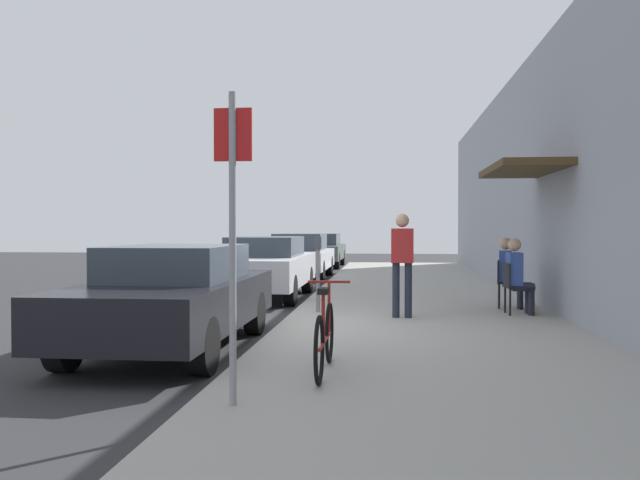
% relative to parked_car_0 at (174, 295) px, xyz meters
% --- Properties ---
extents(ground_plane, '(60.00, 60.00, 0.00)m').
position_rel_parked_car_0_xyz_m(ground_plane, '(1.10, 1.46, -0.71)').
color(ground_plane, '#2D2D30').
extents(sidewalk_slab, '(4.50, 32.00, 0.12)m').
position_rel_parked_car_0_xyz_m(sidewalk_slab, '(3.35, 3.46, -0.65)').
color(sidewalk_slab, '#9E9B93').
rests_on(sidewalk_slab, ground_plane).
extents(building_facade, '(1.40, 32.00, 5.08)m').
position_rel_parked_car_0_xyz_m(building_facade, '(5.74, 3.46, 1.83)').
color(building_facade, '#999EA8').
rests_on(building_facade, ground_plane).
extents(parked_car_0, '(1.80, 4.40, 1.36)m').
position_rel_parked_car_0_xyz_m(parked_car_0, '(0.00, 0.00, 0.00)').
color(parked_car_0, black).
rests_on(parked_car_0, ground_plane).
extents(parked_car_1, '(1.80, 4.40, 1.38)m').
position_rel_parked_car_0_xyz_m(parked_car_1, '(0.00, 6.30, 0.01)').
color(parked_car_1, '#B7B7BC').
rests_on(parked_car_1, ground_plane).
extents(parked_car_2, '(1.80, 4.40, 1.39)m').
position_rel_parked_car_0_xyz_m(parked_car_2, '(0.00, 12.13, 0.01)').
color(parked_car_2, silver).
rests_on(parked_car_2, ground_plane).
extents(parked_car_3, '(1.80, 4.40, 1.34)m').
position_rel_parked_car_0_xyz_m(parked_car_3, '(0.00, 18.07, -0.01)').
color(parked_car_3, '#47514C').
rests_on(parked_car_3, ground_plane).
extents(parking_meter, '(0.12, 0.10, 1.32)m').
position_rel_parked_car_0_xyz_m(parking_meter, '(1.55, 3.10, 0.17)').
color(parking_meter, slate).
rests_on(parking_meter, sidewalk_slab).
extents(street_sign, '(0.32, 0.06, 2.60)m').
position_rel_parked_car_0_xyz_m(street_sign, '(1.50, -2.97, 0.93)').
color(street_sign, gray).
rests_on(street_sign, sidewalk_slab).
extents(bicycle_0, '(0.46, 1.71, 0.90)m').
position_rel_parked_car_0_xyz_m(bicycle_0, '(2.14, -1.69, -0.23)').
color(bicycle_0, black).
rests_on(bicycle_0, sidewalk_slab).
extents(cafe_chair_0, '(0.46, 0.46, 0.87)m').
position_rel_parked_car_0_xyz_m(cafe_chair_0, '(4.90, 3.16, -0.09)').
color(cafe_chair_0, black).
rests_on(cafe_chair_0, sidewalk_slab).
extents(seated_patron_0, '(0.44, 0.37, 1.29)m').
position_rel_parked_car_0_xyz_m(seated_patron_0, '(4.96, 3.16, 0.10)').
color(seated_patron_0, '#232838').
rests_on(seated_patron_0, sidewalk_slab).
extents(cafe_chair_1, '(0.51, 0.51, 0.87)m').
position_rel_parked_car_0_xyz_m(cafe_chair_1, '(4.90, 4.03, -0.09)').
color(cafe_chair_1, black).
rests_on(cafe_chair_1, sidewalk_slab).
extents(seated_patron_1, '(0.47, 0.42, 1.29)m').
position_rel_parked_car_0_xyz_m(seated_patron_1, '(4.96, 4.02, 0.10)').
color(seated_patron_1, '#232838').
rests_on(seated_patron_1, sidewalk_slab).
extents(pedestrian_standing, '(0.36, 0.22, 1.70)m').
position_rel_parked_car_0_xyz_m(pedestrian_standing, '(3.00, 2.53, 0.41)').
color(pedestrian_standing, '#232838').
rests_on(pedestrian_standing, sidewalk_slab).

